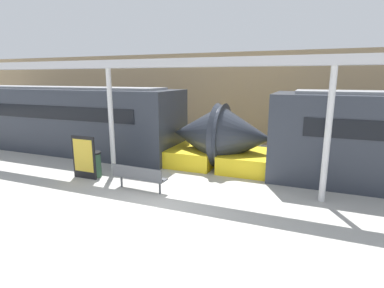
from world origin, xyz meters
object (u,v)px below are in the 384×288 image
(train_right, at_px, (63,120))
(poster_board, at_px, (84,157))
(bench_near, at_px, (138,176))
(support_column_far, at_px, (328,136))
(support_column_near, at_px, (111,122))
(trash_bin, at_px, (93,164))

(train_right, height_order, poster_board, train_right)
(train_right, relative_size, bench_near, 8.89)
(train_right, height_order, support_column_far, support_column_far)
(train_right, bearing_deg, support_column_far, -10.83)
(poster_board, relative_size, support_column_near, 0.40)
(trash_bin, bearing_deg, support_column_far, 5.32)
(support_column_near, bearing_deg, support_column_far, 0.00)
(poster_board, height_order, support_column_far, support_column_far)
(train_right, bearing_deg, poster_board, -38.60)
(bench_near, relative_size, trash_bin, 2.01)
(train_right, xyz_separation_m, trash_bin, (4.37, -3.08, -1.05))
(support_column_far, bearing_deg, trash_bin, -174.68)
(support_column_near, relative_size, support_column_far, 1.00)
(train_right, height_order, bench_near, train_right)
(train_right, distance_m, trash_bin, 5.45)
(bench_near, xyz_separation_m, support_column_near, (-1.98, 1.37, 1.46))
(bench_near, relative_size, support_column_far, 0.48)
(trash_bin, relative_size, support_column_near, 0.24)
(poster_board, bearing_deg, support_column_near, 61.90)
(train_right, xyz_separation_m, support_column_far, (12.26, -2.35, 0.46))
(trash_bin, height_order, support_column_far, support_column_far)
(bench_near, xyz_separation_m, poster_board, (-2.52, 0.36, 0.28))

